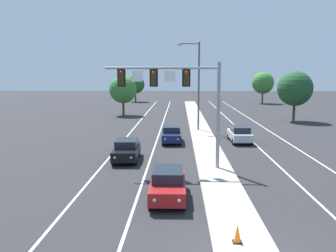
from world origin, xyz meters
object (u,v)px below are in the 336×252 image
(tree_far_right_a, at_px, (295,89))
(tree_far_left_a, at_px, (135,84))
(car_oncoming_black, at_px, (127,150))
(tree_far_left_c, at_px, (123,90))
(car_oncoming_navy, at_px, (171,134))
(overhead_signal_mast, at_px, (178,90))
(car_receding_silver, at_px, (240,134))
(traffic_cone_median_nose, at_px, (237,234))
(street_lamp_median, at_px, (197,81))
(tree_far_right_c, at_px, (263,83))
(car_oncoming_red, at_px, (168,184))

(tree_far_right_a, bearing_deg, tree_far_left_a, 126.84)
(car_oncoming_black, distance_m, tree_far_left_c, 30.80)
(car_oncoming_navy, bearing_deg, overhead_signal_mast, -86.19)
(tree_far_right_a, xyz_separation_m, tree_far_left_a, (-26.47, 35.33, -0.42))
(car_receding_silver, distance_m, tree_far_right_a, 19.28)
(traffic_cone_median_nose, height_order, tree_far_left_a, tree_far_left_a)
(car_receding_silver, bearing_deg, street_lamp_median, 118.93)
(car_oncoming_navy, relative_size, tree_far_left_c, 0.72)
(traffic_cone_median_nose, xyz_separation_m, tree_far_left_c, (-11.18, 44.04, 3.60))
(car_oncoming_navy, height_order, tree_far_left_a, tree_far_left_a)
(car_receding_silver, relative_size, tree_far_right_a, 0.64)
(overhead_signal_mast, distance_m, street_lamp_median, 17.31)
(car_receding_silver, bearing_deg, tree_far_right_a, 57.58)
(overhead_signal_mast, bearing_deg, tree_far_left_a, 99.59)
(car_oncoming_navy, bearing_deg, car_oncoming_black, -113.95)
(traffic_cone_median_nose, height_order, tree_far_right_a, tree_far_right_a)
(car_oncoming_navy, xyz_separation_m, tree_far_right_c, (19.44, 47.50, 3.76))
(traffic_cone_median_nose, bearing_deg, street_lamp_median, 90.51)
(tree_far_right_a, bearing_deg, traffic_cone_median_nose, -110.16)
(car_oncoming_red, bearing_deg, street_lamp_median, 83.67)
(tree_far_left_c, bearing_deg, car_oncoming_navy, -70.30)
(car_receding_silver, xyz_separation_m, tree_far_left_c, (-14.79, 22.57, 3.29))
(tree_far_right_a, relative_size, tree_far_right_c, 1.00)
(car_receding_silver, bearing_deg, tree_far_left_c, 123.23)
(traffic_cone_median_nose, height_order, tree_far_left_c, tree_far_left_c)
(traffic_cone_median_nose, relative_size, tree_far_left_c, 0.12)
(car_oncoming_red, height_order, tree_far_left_c, tree_far_left_c)
(car_oncoming_black, relative_size, car_receding_silver, 1.00)
(street_lamp_median, height_order, car_receding_silver, street_lamp_median)
(car_oncoming_navy, relative_size, tree_far_left_a, 0.71)
(tree_far_right_a, xyz_separation_m, tree_far_left_c, (-24.93, 6.60, -0.45))
(car_oncoming_navy, bearing_deg, car_receding_silver, 2.58)
(overhead_signal_mast, relative_size, car_oncoming_black, 1.73)
(tree_far_left_c, bearing_deg, street_lamp_median, -54.97)
(car_oncoming_black, distance_m, tree_far_right_c, 59.50)
(car_oncoming_black, height_order, traffic_cone_median_nose, car_oncoming_black)
(car_oncoming_red, bearing_deg, tree_far_left_c, 102.15)
(car_oncoming_black, bearing_deg, tree_far_right_a, 49.74)
(street_lamp_median, xyz_separation_m, tree_far_right_a, (14.00, 8.99, -1.23))
(car_oncoming_black, xyz_separation_m, car_oncoming_navy, (3.27, 7.36, 0.00))
(car_receding_silver, bearing_deg, car_oncoming_navy, -177.42)
(car_oncoming_red, bearing_deg, overhead_signal_mast, 85.36)
(car_oncoming_black, bearing_deg, tree_far_left_c, 99.24)
(car_oncoming_red, height_order, car_receding_silver, same)
(tree_far_left_c, xyz_separation_m, tree_far_right_c, (27.63, 24.64, 0.47))
(overhead_signal_mast, height_order, car_receding_silver, overhead_signal_mast)
(car_oncoming_red, xyz_separation_m, tree_far_left_c, (-8.36, 38.81, 3.29))
(car_oncoming_red, bearing_deg, car_receding_silver, 68.39)
(car_oncoming_red, distance_m, tree_far_left_a, 68.34)
(street_lamp_median, xyz_separation_m, car_oncoming_navy, (-2.74, -7.28, -4.97))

